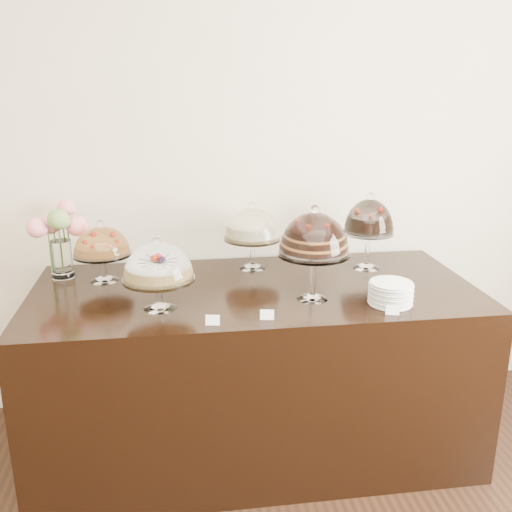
{
  "coord_description": "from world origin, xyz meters",
  "views": [
    {
      "loc": [
        -0.21,
        -0.19,
        1.9
      ],
      "look_at": [
        0.16,
        2.4,
        1.08
      ],
      "focal_mm": 40.0,
      "sensor_mm": 36.0,
      "label": 1
    }
  ],
  "objects": [
    {
      "name": "price_card_right",
      "position": [
        0.71,
        2.02,
        0.92
      ],
      "size": [
        0.06,
        0.03,
        0.04
      ],
      "primitive_type": "cube",
      "rotation": [
        -0.21,
        0.0,
        -0.29
      ],
      "color": "white",
      "rests_on": "display_counter"
    },
    {
      "name": "cake_stand_sugar_sponge",
      "position": [
        -0.3,
        2.24,
        1.11
      ],
      "size": [
        0.32,
        0.32,
        0.34
      ],
      "color": "white",
      "rests_on": "display_counter"
    },
    {
      "name": "plate_stack",
      "position": [
        0.75,
        2.15,
        0.95
      ],
      "size": [
        0.2,
        0.2,
        0.1
      ],
      "color": "white",
      "rests_on": "display_counter"
    },
    {
      "name": "wall_back",
      "position": [
        0.0,
        3.0,
        1.5
      ],
      "size": [
        5.0,
        0.04,
        3.0
      ],
      "primitive_type": "cube",
      "color": "beige",
      "rests_on": "ground"
    },
    {
      "name": "price_card_extra",
      "position": [
        0.16,
        2.05,
        0.92
      ],
      "size": [
        0.06,
        0.03,
        0.04
      ],
      "primitive_type": "cube",
      "rotation": [
        -0.21,
        0.0,
        -0.19
      ],
      "color": "white",
      "rests_on": "display_counter"
    },
    {
      "name": "price_card_left",
      "position": [
        -0.08,
        2.03,
        0.92
      ],
      "size": [
        0.06,
        0.02,
        0.04
      ],
      "primitive_type": "cube",
      "rotation": [
        -0.21,
        0.0,
        -0.15
      ],
      "color": "white",
      "rests_on": "display_counter"
    },
    {
      "name": "cake_stand_fruit_tart",
      "position": [
        -0.59,
        2.66,
        1.1
      ],
      "size": [
        0.29,
        0.29,
        0.32
      ],
      "color": "white",
      "rests_on": "display_counter"
    },
    {
      "name": "flower_vase",
      "position": [
        -0.81,
        2.75,
        1.13
      ],
      "size": [
        0.29,
        0.3,
        0.39
      ],
      "color": "white",
      "rests_on": "display_counter"
    },
    {
      "name": "cake_stand_choco_layer",
      "position": [
        0.41,
        2.26,
        1.2
      ],
      "size": [
        0.34,
        0.34,
        0.45
      ],
      "color": "white",
      "rests_on": "display_counter"
    },
    {
      "name": "cake_stand_dark_choco",
      "position": [
        0.81,
        2.67,
        1.17
      ],
      "size": [
        0.28,
        0.28,
        0.42
      ],
      "color": "white",
      "rests_on": "display_counter"
    },
    {
      "name": "display_counter",
      "position": [
        0.16,
        2.45,
        0.45
      ],
      "size": [
        2.2,
        1.0,
        0.9
      ],
      "primitive_type": "cube",
      "color": "black",
      "rests_on": "ground"
    },
    {
      "name": "cake_stand_cheesecake",
      "position": [
        0.19,
        2.76,
        1.13
      ],
      "size": [
        0.31,
        0.31,
        0.37
      ],
      "color": "white",
      "rests_on": "display_counter"
    }
  ]
}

